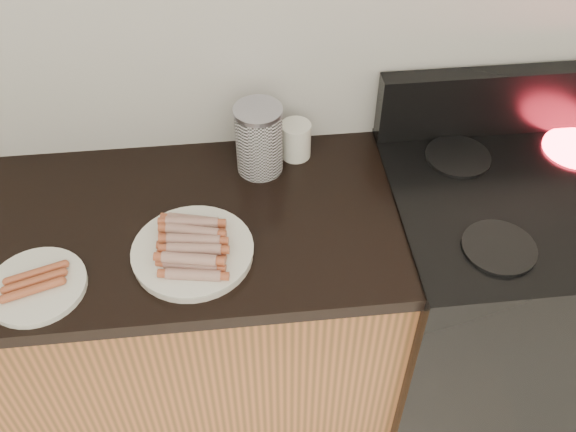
{
  "coord_description": "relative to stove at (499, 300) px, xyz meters",
  "views": [
    {
      "loc": [
        -0.01,
        0.54,
        2.07
      ],
      "look_at": [
        0.11,
        1.62,
        0.96
      ],
      "focal_mm": 40.0,
      "sensor_mm": 36.0,
      "label": 1
    }
  ],
  "objects": [
    {
      "name": "stove_panel",
      "position": [
        0.0,
        0.28,
        0.55
      ],
      "size": [
        0.76,
        0.06,
        0.2
      ],
      "primitive_type": "cube",
      "color": "black",
      "rests_on": "stove"
    },
    {
      "name": "burner_far_right",
      "position": [
        0.17,
        0.17,
        0.46
      ],
      "size": [
        0.18,
        0.18,
        0.01
      ],
      "primitive_type": "cylinder",
      "color": "#FF1E2D",
      "rests_on": "stove"
    },
    {
      "name": "side_plate",
      "position": [
        -1.26,
        -0.17,
        0.45
      ],
      "size": [
        0.27,
        0.27,
        0.02
      ],
      "primitive_type": "cylinder",
      "rotation": [
        0.0,
        0.0,
        0.22
      ],
      "color": "white",
      "rests_on": "counter_slab"
    },
    {
      "name": "stove",
      "position": [
        0.0,
        0.0,
        0.0
      ],
      "size": [
        0.76,
        0.65,
        0.91
      ],
      "color": "black",
      "rests_on": "floor"
    },
    {
      "name": "cabinet_base",
      "position": [
        -1.48,
        0.01,
        -0.03
      ],
      "size": [
        2.2,
        0.59,
        0.86
      ],
      "primitive_type": "cube",
      "color": "#A75C30",
      "rests_on": "floor"
    },
    {
      "name": "burner_far_left",
      "position": [
        -0.17,
        0.17,
        0.46
      ],
      "size": [
        0.18,
        0.18,
        0.01
      ],
      "primitive_type": "cylinder",
      "color": "black",
      "rests_on": "stove"
    },
    {
      "name": "plain_sausages",
      "position": [
        -1.26,
        -0.16,
        0.47
      ],
      "size": [
        0.13,
        0.11,
        0.02
      ],
      "rotation": [
        0.0,
        0.0,
        0.31
      ],
      "color": "#C1603E",
      "rests_on": "side_plate"
    },
    {
      "name": "hotdog_pile",
      "position": [
        -0.9,
        -0.1,
        0.49
      ],
      "size": [
        0.13,
        0.23,
        0.05
      ],
      "rotation": [
        0.0,
        0.0,
        -0.22
      ],
      "color": "maroon",
      "rests_on": "main_plate"
    },
    {
      "name": "mug",
      "position": [
        -0.62,
        0.24,
        0.5
      ],
      "size": [
        0.11,
        0.11,
        0.11
      ],
      "primitive_type": "cylinder",
      "rotation": [
        0.0,
        0.0,
        -0.39
      ],
      "color": "white",
      "rests_on": "counter_slab"
    },
    {
      "name": "wall_back",
      "position": [
        -0.78,
        0.32,
        0.84
      ],
      "size": [
        4.0,
        0.04,
        2.6
      ],
      "primitive_type": "cube",
      "color": "silver",
      "rests_on": "ground"
    },
    {
      "name": "main_plate",
      "position": [
        -0.9,
        -0.1,
        0.45
      ],
      "size": [
        0.34,
        0.34,
        0.02
      ],
      "primitive_type": "cylinder",
      "rotation": [
        0.0,
        0.0,
        -0.2
      ],
      "color": "white",
      "rests_on": "counter_slab"
    },
    {
      "name": "burner_near_left",
      "position": [
        -0.17,
        -0.17,
        0.46
      ],
      "size": [
        0.18,
        0.18,
        0.01
      ],
      "primitive_type": "cylinder",
      "color": "black",
      "rests_on": "stove"
    },
    {
      "name": "canister",
      "position": [
        -0.72,
        0.2,
        0.54
      ],
      "size": [
        0.13,
        0.13,
        0.2
      ],
      "rotation": [
        0.0,
        0.0,
        -0.12
      ],
      "color": "silver",
      "rests_on": "counter_slab"
    }
  ]
}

